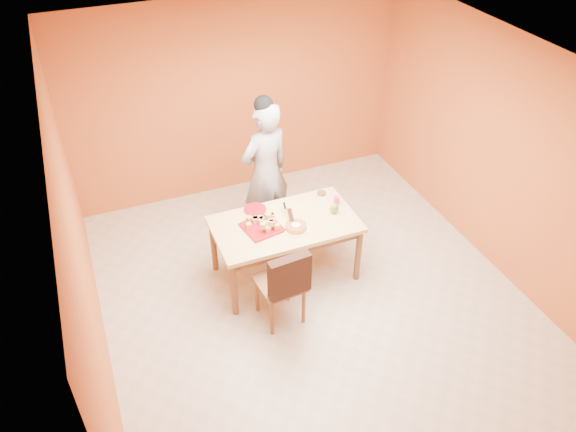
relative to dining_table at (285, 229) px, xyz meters
name	(u,v)px	position (x,y,z in m)	size (l,w,h in m)	color
floor	(312,296)	(0.14, -0.46, -0.67)	(5.00, 5.00, 0.00)	beige
ceiling	(320,68)	(0.14, -0.46, 2.03)	(5.00, 5.00, 0.00)	silver
wall_back	(238,98)	(0.14, 2.04, 0.68)	(4.50, 4.50, 0.00)	#BD622B
wall_left	(80,254)	(-2.11, -0.46, 0.68)	(5.00, 5.00, 0.00)	#BD622B
wall_right	(500,155)	(2.39, -0.46, 0.68)	(5.00, 5.00, 0.00)	#BD622B
dining_table	(285,229)	(0.00, 0.00, 0.00)	(1.60, 0.90, 0.76)	#DFC674
dining_chair	(281,282)	(-0.31, -0.64, -0.14)	(0.50, 0.57, 1.01)	brown
pastry_pile	(262,222)	(-0.27, 0.00, 0.17)	(0.35, 0.35, 0.11)	tan
person	(266,172)	(0.08, 0.83, 0.25)	(0.67, 0.44, 1.83)	gray
pastry_platter	(262,227)	(-0.27, 0.00, 0.11)	(0.38, 0.38, 0.02)	maroon
red_dinner_plate	(255,209)	(-0.23, 0.35, 0.10)	(0.26, 0.26, 0.02)	maroon
white_cake_plate	(296,229)	(0.06, -0.16, 0.10)	(0.28, 0.28, 0.01)	white
sponge_cake	(296,227)	(0.06, -0.16, 0.13)	(0.23, 0.23, 0.05)	gold
cake_server	(291,215)	(0.07, 0.02, 0.17)	(0.05, 0.25, 0.01)	silver
egg_ornament	(334,208)	(0.58, -0.04, 0.16)	(0.10, 0.08, 0.13)	olive
magenta_glass	(336,201)	(0.68, 0.11, 0.14)	(0.07, 0.07, 0.10)	#D92072
checker_tin	(321,193)	(0.61, 0.35, 0.11)	(0.10, 0.10, 0.03)	#37200F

